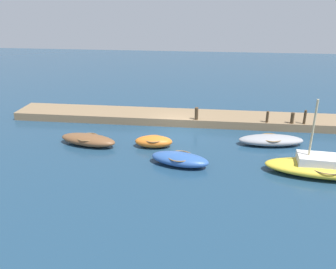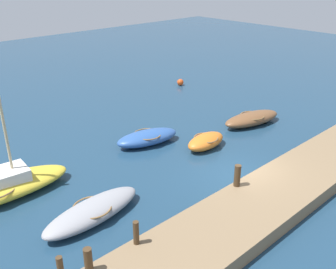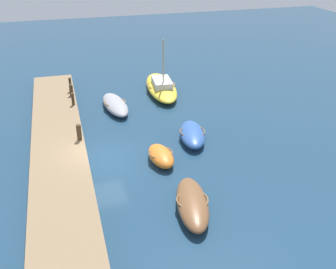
% 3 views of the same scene
% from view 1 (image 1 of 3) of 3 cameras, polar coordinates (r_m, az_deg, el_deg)
% --- Properties ---
extents(ground_plane, '(84.00, 84.00, 0.00)m').
position_cam_1_polar(ground_plane, '(26.70, 1.38, 0.62)').
color(ground_plane, navy).
extents(dock_platform, '(27.65, 3.05, 0.64)m').
position_cam_1_polar(dock_platform, '(28.75, 1.84, 2.88)').
color(dock_platform, '#846B4C').
rests_on(dock_platform, ground_plane).
extents(sailboat_yellow, '(6.90, 2.77, 4.53)m').
position_cam_1_polar(sailboat_yellow, '(21.96, 24.48, -5.00)').
color(sailboat_yellow, gold).
rests_on(sailboat_yellow, ground_plane).
extents(rowboat_brown, '(4.35, 2.23, 0.79)m').
position_cam_1_polar(rowboat_brown, '(24.64, -13.16, -0.85)').
color(rowboat_brown, brown).
rests_on(rowboat_brown, ground_plane).
extents(rowboat_blue, '(3.89, 2.26, 0.78)m').
position_cam_1_polar(rowboat_blue, '(21.21, 1.97, -4.10)').
color(rowboat_blue, '#2D569E').
rests_on(rowboat_blue, ground_plane).
extents(rowboat_grey, '(4.62, 1.93, 0.72)m').
position_cam_1_polar(rowboat_grey, '(25.09, 16.74, -0.89)').
color(rowboat_grey, '#939399').
rests_on(rowboat_grey, ground_plane).
extents(dinghy_orange, '(2.66, 1.41, 0.78)m').
position_cam_1_polar(dinghy_orange, '(23.75, -2.40, -1.14)').
color(dinghy_orange, orange).
rests_on(dinghy_orange, ground_plane).
extents(mooring_post_west, '(0.20, 0.20, 1.08)m').
position_cam_1_polar(mooring_post_west, '(28.15, 21.81, 2.70)').
color(mooring_post_west, '#47331E').
rests_on(mooring_post_west, dock_platform).
extents(mooring_post_mid_west, '(0.27, 0.27, 0.85)m').
position_cam_1_polar(mooring_post_mid_west, '(27.96, 19.97, 2.58)').
color(mooring_post_mid_west, '#47331E').
rests_on(mooring_post_mid_west, dock_platform).
extents(mooring_post_mid_east, '(0.20, 0.20, 0.89)m').
position_cam_1_polar(mooring_post_mid_east, '(27.58, 16.19, 2.84)').
color(mooring_post_mid_east, '#47331E').
rests_on(mooring_post_mid_east, dock_platform).
extents(mooring_post_east, '(0.28, 0.28, 0.98)m').
position_cam_1_polar(mooring_post_east, '(27.20, 4.76, 3.49)').
color(mooring_post_east, '#47331E').
rests_on(mooring_post_east, dock_platform).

